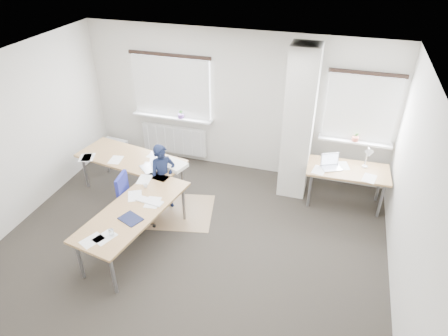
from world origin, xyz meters
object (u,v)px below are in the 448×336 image
(person, at_px, (163,178))
(desk_main, at_px, (135,183))
(desk_side, at_px, (348,171))
(task_chair, at_px, (136,213))

(person, bearing_deg, desk_main, -178.91)
(desk_main, relative_size, desk_side, 2.09)
(desk_main, relative_size, person, 2.38)
(task_chair, height_order, person, person)
(desk_main, height_order, task_chair, task_chair)
(desk_side, bearing_deg, task_chair, -155.08)
(task_chair, relative_size, person, 0.80)
(desk_main, distance_m, task_chair, 0.49)
(desk_main, bearing_deg, task_chair, -56.67)
(desk_main, xyz_separation_m, task_chair, (0.11, -0.25, -0.41))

